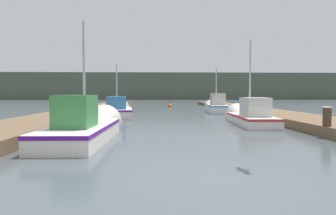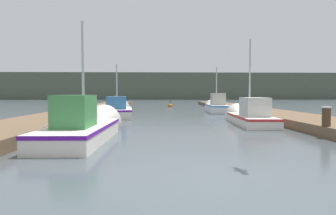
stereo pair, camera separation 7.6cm
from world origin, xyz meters
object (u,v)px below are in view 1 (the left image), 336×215
(fishing_boat_3, at_px, (216,106))
(mooring_piling_2, at_px, (327,122))
(mooring_piling_0, at_px, (114,103))
(mooring_piling_3, at_px, (115,103))
(fishing_boat_2, at_px, (117,110))
(fishing_boat_1, at_px, (248,116))
(fishing_boat_0, at_px, (88,126))
(mooring_piling_1, at_px, (119,103))
(channel_buoy, at_px, (170,106))

(fishing_boat_3, bearing_deg, mooring_piling_2, -81.73)
(mooring_piling_0, relative_size, mooring_piling_3, 0.94)
(mooring_piling_0, bearing_deg, fishing_boat_2, -80.70)
(fishing_boat_1, bearing_deg, fishing_boat_0, -144.04)
(mooring_piling_3, bearing_deg, fishing_boat_3, -18.09)
(mooring_piling_1, xyz_separation_m, channel_buoy, (4.82, 5.42, -0.46))
(fishing_boat_1, xyz_separation_m, fishing_boat_2, (-7.01, 4.61, 0.02))
(fishing_boat_3, height_order, mooring_piling_3, fishing_boat_3)
(fishing_boat_0, distance_m, fishing_boat_2, 9.00)
(mooring_piling_2, bearing_deg, channel_buoy, 100.84)
(fishing_boat_0, height_order, fishing_boat_3, fishing_boat_0)
(fishing_boat_3, height_order, channel_buoy, fishing_boat_3)
(mooring_piling_2, bearing_deg, mooring_piling_3, 119.70)
(fishing_boat_3, bearing_deg, channel_buoy, 113.76)
(fishing_boat_1, xyz_separation_m, fishing_boat_3, (0.15, 8.99, 0.06))
(mooring_piling_3, xyz_separation_m, channel_buoy, (4.99, 6.26, -0.50))
(fishing_boat_1, height_order, mooring_piling_0, fishing_boat_1)
(fishing_boat_1, distance_m, fishing_boat_2, 8.39)
(fishing_boat_0, relative_size, fishing_boat_3, 1.04)
(mooring_piling_0, distance_m, mooring_piling_3, 0.91)
(fishing_boat_1, xyz_separation_m, mooring_piling_3, (-8.11, 11.69, 0.24))
(fishing_boat_3, distance_m, mooring_piling_2, 13.70)
(fishing_boat_2, relative_size, channel_buoy, 5.23)
(fishing_boat_0, distance_m, mooring_piling_3, 16.14)
(fishing_boat_1, xyz_separation_m, mooring_piling_0, (-8.31, 12.57, 0.20))
(fishing_boat_0, distance_m, mooring_piling_0, 17.04)
(fishing_boat_1, distance_m, fishing_boat_3, 8.99)
(fishing_boat_1, bearing_deg, mooring_piling_1, 125.31)
(mooring_piling_2, bearing_deg, mooring_piling_0, 118.95)
(mooring_piling_3, distance_m, channel_buoy, 8.03)
(fishing_boat_2, bearing_deg, mooring_piling_0, 93.33)
(fishing_boat_1, relative_size, mooring_piling_3, 4.41)
(mooring_piling_1, bearing_deg, mooring_piling_3, -101.56)
(fishing_boat_0, relative_size, mooring_piling_3, 4.72)
(mooring_piling_2, xyz_separation_m, channel_buoy, (-4.33, 22.62, -0.39))
(mooring_piling_1, bearing_deg, mooring_piling_0, 173.28)
(fishing_boat_2, relative_size, fishing_boat_3, 0.89)
(fishing_boat_2, xyz_separation_m, mooring_piling_2, (8.23, -9.27, 0.12))
(fishing_boat_1, bearing_deg, mooring_piling_2, -72.37)
(mooring_piling_1, xyz_separation_m, mooring_piling_3, (-0.17, -0.84, 0.03))
(fishing_boat_0, relative_size, mooring_piling_0, 5.00)
(fishing_boat_2, xyz_separation_m, fishing_boat_3, (7.16, 4.38, 0.05))
(fishing_boat_2, bearing_deg, fishing_boat_1, -39.30)
(mooring_piling_3, bearing_deg, fishing_boat_0, -85.24)
(mooring_piling_3, bearing_deg, mooring_piling_0, 103.23)
(mooring_piling_0, xyz_separation_m, mooring_piling_2, (9.54, -17.24, -0.07))
(mooring_piling_0, distance_m, mooring_piling_1, 0.38)
(fishing_boat_3, xyz_separation_m, channel_buoy, (-3.26, 8.96, -0.32))
(mooring_piling_2, bearing_deg, fishing_boat_0, 178.05)
(fishing_boat_0, xyz_separation_m, mooring_piling_1, (-1.17, 16.92, 0.21))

